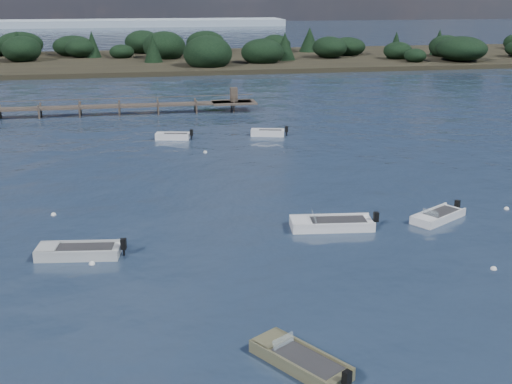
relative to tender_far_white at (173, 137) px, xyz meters
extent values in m
plane|color=#182438|center=(3.83, 25.35, -0.17)|extent=(400.00, 400.00, 0.00)
cube|color=silver|center=(-0.01, 0.00, -0.07)|extent=(3.31, 1.90, 0.73)
cube|color=silver|center=(-1.16, 0.26, 0.36)|extent=(0.98, 1.26, 0.15)
cube|color=#28272A|center=(0.23, -0.05, 0.28)|extent=(2.28, 1.44, 0.12)
cube|color=silver|center=(-0.13, -0.54, 0.36)|extent=(3.06, 0.81, 0.15)
cube|color=silver|center=(0.11, 0.55, 0.36)|extent=(3.06, 0.81, 0.15)
cube|color=black|center=(1.73, -0.39, 0.48)|extent=(0.36, 0.41, 0.57)
cylinder|color=black|center=(1.73, -0.39, -0.01)|extent=(0.12, 0.12, 0.57)
cube|color=silver|center=(7.77, -25.26, -0.07)|extent=(4.99, 2.34, 0.70)
cube|color=silver|center=(5.95, -25.05, 0.34)|extent=(1.33, 1.75, 0.14)
cube|color=#28272A|center=(8.16, -25.30, 0.26)|extent=(3.42, 1.81, 0.12)
cube|color=silver|center=(7.68, -26.10, 0.34)|extent=(4.80, 0.67, 0.14)
cube|color=silver|center=(7.87, -24.42, 0.34)|extent=(4.80, 0.67, 0.14)
cube|color=black|center=(10.39, -25.56, 0.46)|extent=(0.32, 0.37, 0.55)
cylinder|color=black|center=(10.39, -25.56, -0.02)|extent=(0.11, 0.11, 0.55)
cube|color=silver|center=(6.72, -25.14, 0.58)|extent=(0.30, 1.31, 0.42)
cube|color=#A5AAAC|center=(-6.55, -26.85, -0.07)|extent=(4.46, 2.17, 0.71)
cube|color=#A5AAAC|center=(-8.17, -26.63, 0.35)|extent=(1.21, 1.59, 0.14)
cube|color=#28272A|center=(-6.21, -26.89, 0.27)|extent=(3.06, 1.67, 0.12)
cube|color=#A5AAAC|center=(-6.65, -27.59, 0.35)|extent=(4.26, 0.68, 0.14)
cube|color=#A5AAAC|center=(-6.46, -26.10, 0.35)|extent=(4.26, 0.68, 0.14)
cube|color=black|center=(-4.21, -27.15, 0.47)|extent=(0.33, 0.38, 0.56)
cylinder|color=black|center=(-4.21, -27.15, -0.02)|extent=(0.11, 0.11, 0.56)
cube|color=silver|center=(9.05, -0.12, -0.06)|extent=(3.37, 1.98, 0.74)
cube|color=silver|center=(7.88, 0.17, 0.37)|extent=(1.01, 1.29, 0.15)
cube|color=#28272A|center=(9.29, -0.18, 0.28)|extent=(2.33, 1.49, 0.13)
cube|color=silver|center=(8.91, -0.67, 0.37)|extent=(3.10, 0.87, 0.15)
cube|color=silver|center=(9.18, 0.44, 0.37)|extent=(3.10, 0.87, 0.15)
cube|color=black|center=(10.81, -0.55, 0.49)|extent=(0.37, 0.42, 0.58)
cylinder|color=black|center=(10.81, -0.55, -0.01)|extent=(0.13, 0.13, 0.58)
cube|color=silver|center=(14.58, -25.06, -0.08)|extent=(4.06, 3.26, 0.60)
cube|color=silver|center=(13.33, -25.83, 0.27)|extent=(1.48, 1.60, 0.12)
cube|color=#28272A|center=(14.85, -24.90, 0.20)|extent=(2.85, 2.37, 0.10)
cube|color=silver|center=(14.93, -25.64, 0.27)|extent=(3.35, 2.10, 0.12)
cube|color=silver|center=(14.23, -24.48, 0.27)|extent=(3.35, 2.10, 0.12)
cube|color=black|center=(16.39, -23.96, 0.37)|extent=(0.36, 0.37, 0.47)
cylinder|color=black|center=(16.39, -23.96, -0.04)|extent=(0.12, 0.12, 0.47)
cube|color=silver|center=(13.86, -25.50, 0.47)|extent=(0.66, 0.97, 0.36)
cube|color=#73704D|center=(2.37, -38.96, -0.08)|extent=(3.44, 4.19, 0.61)
cube|color=#73704D|center=(1.54, -37.68, 0.28)|extent=(1.65, 1.54, 0.12)
cube|color=#28272A|center=(2.55, -39.23, 0.21)|extent=(2.49, 2.95, 0.11)
cube|color=#73704D|center=(1.79, -39.34, 0.28)|extent=(2.27, 3.44, 0.12)
cube|color=#73704D|center=(2.95, -38.59, 0.28)|extent=(2.27, 3.44, 0.12)
cube|color=black|center=(3.57, -40.82, 0.38)|extent=(0.38, 0.37, 0.48)
cube|color=silver|center=(1.89, -38.22, 0.49)|extent=(0.98, 0.70, 0.37)
sphere|color=silver|center=(14.08, -32.37, -0.17)|extent=(0.32, 0.32, 0.32)
sphere|color=silver|center=(-5.82, -28.04, -0.17)|extent=(0.32, 0.32, 0.32)
sphere|color=silver|center=(19.80, -24.03, -0.17)|extent=(0.32, 0.32, 0.32)
sphere|color=silver|center=(2.43, -5.65, -0.17)|extent=(0.32, 0.32, 0.32)
sphere|color=silver|center=(-8.61, -19.89, -0.17)|extent=(0.32, 0.32, 0.32)
sphere|color=silver|center=(-6.14, -25.28, -0.17)|extent=(0.32, 0.32, 0.32)
cube|color=#4C4138|center=(7.83, 13.35, 0.83)|extent=(5.00, 3.20, 0.18)
cube|color=#4C4138|center=(7.83, 13.35, 1.73)|extent=(0.80, 0.80, 1.60)
cylinder|color=#4C4138|center=(-17.90, 14.21, 0.23)|extent=(0.20, 0.20, 2.20)
cylinder|color=#4C4138|center=(-13.63, 12.50, 0.23)|extent=(0.20, 0.20, 2.20)
cylinder|color=#4C4138|center=(-13.63, 14.21, 0.23)|extent=(0.20, 0.20, 2.20)
cylinder|color=#4C4138|center=(-9.37, 12.50, 0.23)|extent=(0.20, 0.20, 2.20)
cylinder|color=#4C4138|center=(-9.37, 14.21, 0.23)|extent=(0.20, 0.20, 2.20)
cylinder|color=#4C4138|center=(-5.10, 12.50, 0.23)|extent=(0.20, 0.20, 2.20)
cylinder|color=#4C4138|center=(-5.10, 14.21, 0.23)|extent=(0.20, 0.20, 2.20)
cylinder|color=#4C4138|center=(-0.83, 12.50, 0.23)|extent=(0.20, 0.20, 2.20)
cylinder|color=#4C4138|center=(-0.83, 14.21, 0.23)|extent=(0.20, 0.20, 2.20)
cylinder|color=#4C4138|center=(3.43, 12.50, 0.23)|extent=(0.20, 0.20, 2.20)
cylinder|color=#4C4138|center=(3.43, 14.21, 0.23)|extent=(0.20, 0.20, 2.20)
cylinder|color=#4C4138|center=(7.70, 12.50, 0.23)|extent=(0.20, 0.20, 2.20)
cylinder|color=#4C4138|center=(7.70, 14.21, 0.23)|extent=(0.20, 0.20, 2.20)
cube|color=black|center=(28.83, 65.35, -0.17)|extent=(190.00, 40.00, 1.60)
ellipsoid|color=black|center=(28.83, 65.35, 2.63)|extent=(180.50, 36.00, 4.40)
camera|label=1|loc=(-3.07, -59.20, 13.27)|focal=45.00mm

